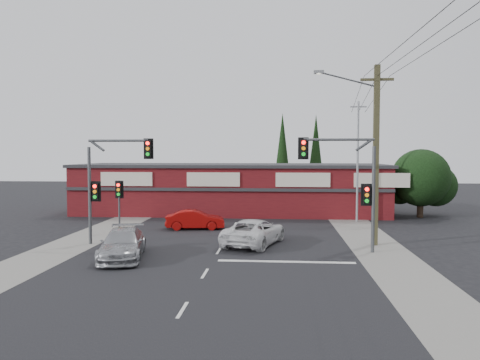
# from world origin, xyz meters

# --- Properties ---
(ground) EXTENTS (120.00, 120.00, 0.00)m
(ground) POSITION_xyz_m (0.00, 0.00, 0.00)
(ground) COLOR black
(ground) RESTS_ON ground
(road_strip) EXTENTS (14.00, 70.00, 0.01)m
(road_strip) POSITION_xyz_m (0.00, 5.00, 0.01)
(road_strip) COLOR black
(road_strip) RESTS_ON ground
(verge_left) EXTENTS (3.00, 70.00, 0.02)m
(verge_left) POSITION_xyz_m (-8.50, 5.00, 0.01)
(verge_left) COLOR gray
(verge_left) RESTS_ON ground
(verge_right) EXTENTS (3.00, 70.00, 0.02)m
(verge_right) POSITION_xyz_m (8.50, 5.00, 0.01)
(verge_right) COLOR gray
(verge_right) RESTS_ON ground
(stop_line) EXTENTS (6.50, 0.35, 0.01)m
(stop_line) POSITION_xyz_m (3.50, -1.50, 0.01)
(stop_line) COLOR silver
(stop_line) RESTS_ON ground
(white_suv) EXTENTS (3.83, 5.71, 1.46)m
(white_suv) POSITION_xyz_m (1.77, 2.61, 0.73)
(white_suv) COLOR silver
(white_suv) RESTS_ON ground
(silver_suv) EXTENTS (2.92, 5.19, 1.42)m
(silver_suv) POSITION_xyz_m (-4.46, -1.42, 0.71)
(silver_suv) COLOR #9FA1A4
(silver_suv) RESTS_ON ground
(red_sedan) EXTENTS (4.12, 1.93, 1.31)m
(red_sedan) POSITION_xyz_m (-2.51, 7.68, 0.65)
(red_sedan) COLOR #9E0B09
(red_sedan) RESTS_ON ground
(lane_dashes) EXTENTS (0.12, 43.70, 0.01)m
(lane_dashes) POSITION_xyz_m (0.00, 3.05, 0.01)
(lane_dashes) COLOR silver
(lane_dashes) RESTS_ON ground
(shop_building) EXTENTS (27.30, 8.40, 4.22)m
(shop_building) POSITION_xyz_m (-0.99, 16.99, 2.13)
(shop_building) COLOR #551115
(shop_building) RESTS_ON ground
(tree_cluster) EXTENTS (5.90, 5.10, 5.50)m
(tree_cluster) POSITION_xyz_m (14.69, 15.44, 2.90)
(tree_cluster) COLOR #2D2116
(tree_cluster) RESTS_ON ground
(conifer_near) EXTENTS (1.80, 1.80, 9.25)m
(conifer_near) POSITION_xyz_m (3.50, 24.00, 5.48)
(conifer_near) COLOR #2D2116
(conifer_near) RESTS_ON ground
(conifer_far) EXTENTS (1.80, 1.80, 9.25)m
(conifer_far) POSITION_xyz_m (7.00, 26.00, 5.48)
(conifer_far) COLOR #2D2116
(conifer_far) RESTS_ON ground
(traffic_mast_left) EXTENTS (3.77, 0.27, 5.97)m
(traffic_mast_left) POSITION_xyz_m (-6.43, 2.00, 3.93)
(traffic_mast_left) COLOR #47494C
(traffic_mast_left) RESTS_ON ground
(traffic_mast_right) EXTENTS (3.96, 0.27, 5.97)m
(traffic_mast_right) POSITION_xyz_m (6.86, 1.00, 3.95)
(traffic_mast_right) COLOR #47494C
(traffic_mast_right) RESTS_ON ground
(pedestal_signal) EXTENTS (0.55, 0.27, 3.38)m
(pedestal_signal) POSITION_xyz_m (-7.20, 6.01, 2.41)
(pedestal_signal) COLOR #47494C
(pedestal_signal) RESTS_ON ground
(utility_pole) EXTENTS (4.38, 0.59, 10.00)m
(utility_pole) POSITION_xyz_m (8.36, 2.99, 5.40)
(utility_pole) COLOR #4A4529
(utility_pole) RESTS_ON ground
(steel_pole) EXTENTS (1.20, 0.16, 9.00)m
(steel_pole) POSITION_xyz_m (9.00, 12.00, 4.70)
(steel_pole) COLOR gray
(steel_pole) RESTS_ON ground
(power_lines) EXTENTS (2.01, 29.00, 1.22)m
(power_lines) POSITION_xyz_m (8.47, -2.47, 9.04)
(power_lines) COLOR black
(power_lines) RESTS_ON ground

